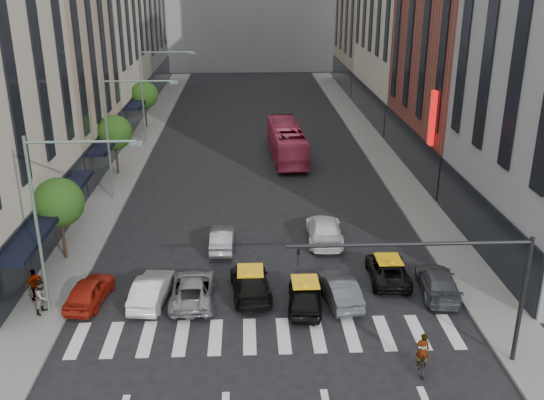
{
  "coord_description": "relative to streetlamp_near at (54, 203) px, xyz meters",
  "views": [
    {
      "loc": [
        -1.01,
        -22.84,
        16.11
      ],
      "look_at": [
        0.38,
        8.97,
        4.0
      ],
      "focal_mm": 40.0,
      "sensor_mm": 36.0,
      "label": 1
    }
  ],
  "objects": [
    {
      "name": "ground",
      "position": [
        10.04,
        -4.0,
        -5.9
      ],
      "size": [
        160.0,
        160.0,
        0.0
      ],
      "primitive_type": "plane",
      "color": "black",
      "rests_on": "ground"
    },
    {
      "name": "pedestrian_far",
      "position": [
        -1.93,
        1.14,
        -4.89
      ],
      "size": [
        1.02,
        1.0,
        1.73
      ],
      "primitive_type": "imported",
      "rotation": [
        0.0,
        0.0,
        3.91
      ],
      "color": "gray",
      "rests_on": "sidewalk_left"
    },
    {
      "name": "streetlamp_far",
      "position": [
        0.0,
        32.0,
        0.0
      ],
      "size": [
        5.38,
        0.25,
        9.0
      ],
      "color": "gray",
      "rests_on": "sidewalk_left"
    },
    {
      "name": "taxi_center",
      "position": [
        11.88,
        0.01,
        -5.19
      ],
      "size": [
        2.07,
        4.35,
        1.44
      ],
      "primitive_type": "imported",
      "rotation": [
        0.0,
        0.0,
        3.05
      ],
      "color": "black",
      "rests_on": "ground"
    },
    {
      "name": "car_row2_left",
      "position": [
        7.45,
        7.22,
        -5.25
      ],
      "size": [
        1.45,
        3.97,
        1.3
      ],
      "primitive_type": "imported",
      "rotation": [
        0.0,
        0.0,
        3.12
      ],
      "color": "#A3A3A8",
      "rests_on": "ground"
    },
    {
      "name": "liberty_sign",
      "position": [
        22.64,
        16.0,
        0.1
      ],
      "size": [
        0.3,
        0.7,
        4.0
      ],
      "color": "red",
      "rests_on": "ground"
    },
    {
      "name": "car_grey_mid",
      "position": [
        13.72,
        0.56,
        -5.21
      ],
      "size": [
        2.04,
        4.38,
        1.39
      ],
      "primitive_type": "imported",
      "rotation": [
        0.0,
        0.0,
        3.28
      ],
      "color": "#46494F",
      "rests_on": "ground"
    },
    {
      "name": "bus",
      "position": [
        12.69,
        26.25,
        -4.34
      ],
      "size": [
        3.13,
        11.34,
        3.13
      ],
      "primitive_type": "imported",
      "rotation": [
        0.0,
        0.0,
        3.19
      ],
      "color": "#D43E66",
      "rests_on": "ground"
    },
    {
      "name": "streetlamp_mid",
      "position": [
        0.0,
        16.0,
        0.0
      ],
      "size": [
        5.38,
        0.25,
        9.0
      ],
      "color": "gray",
      "rests_on": "sidewalk_left"
    },
    {
      "name": "tree_far",
      "position": [
        -1.76,
        38.0,
        -2.25
      ],
      "size": [
        2.88,
        2.88,
        4.95
      ],
      "color": "black",
      "rests_on": "sidewalk_left"
    },
    {
      "name": "motorcycle",
      "position": [
        16.37,
        -5.42,
        -5.47
      ],
      "size": [
        0.81,
        1.7,
        0.86
      ],
      "primitive_type": "imported",
      "rotation": [
        0.0,
        0.0,
        2.99
      ],
      "color": "black",
      "rests_on": "ground"
    },
    {
      "name": "car_white_front",
      "position": [
        4.04,
        0.92,
        -5.2
      ],
      "size": [
        1.98,
        4.44,
        1.42
      ],
      "primitive_type": "imported",
      "rotation": [
        0.0,
        0.0,
        3.03
      ],
      "color": "silver",
      "rests_on": "ground"
    },
    {
      "name": "taxi_right",
      "position": [
        16.74,
        2.73,
        -5.28
      ],
      "size": [
        2.28,
        4.56,
        1.24
      ],
      "primitive_type": "imported",
      "rotation": [
        0.0,
        0.0,
        3.09
      ],
      "color": "black",
      "rests_on": "ground"
    },
    {
      "name": "taxi_left",
      "position": [
        9.14,
        1.43,
        -5.2
      ],
      "size": [
        2.38,
        4.97,
        1.4
      ],
      "primitive_type": "imported",
      "rotation": [
        0.0,
        0.0,
        3.23
      ],
      "color": "black",
      "rests_on": "ground"
    },
    {
      "name": "car_row2_right",
      "position": [
        13.87,
        8.05,
        -5.15
      ],
      "size": [
        2.37,
        5.31,
        1.51
      ],
      "primitive_type": "imported",
      "rotation": [
        0.0,
        0.0,
        3.09
      ],
      "color": "white",
      "rests_on": "ground"
    },
    {
      "name": "streetlamp_near",
      "position": [
        0.0,
        0.0,
        0.0
      ],
      "size": [
        5.38,
        0.25,
        9.0
      ],
      "color": "gray",
      "rests_on": "sidewalk_left"
    },
    {
      "name": "car_red",
      "position": [
        0.84,
        0.95,
        -5.22
      ],
      "size": [
        2.13,
        4.19,
        1.37
      ],
      "primitive_type": "imported",
      "rotation": [
        0.0,
        0.0,
        3.01
      ],
      "color": "#9D1D0E",
      "rests_on": "ground"
    },
    {
      "name": "sidewalk_right",
      "position": [
        21.54,
        26.0,
        -5.83
      ],
      "size": [
        3.0,
        96.0,
        0.15
      ],
      "primitive_type": "cube",
      "color": "slate",
      "rests_on": "ground"
    },
    {
      "name": "pedestrian_near",
      "position": [
        -1.16,
        -0.15,
        -4.85
      ],
      "size": [
        0.93,
        1.05,
        1.8
      ],
      "primitive_type": "imported",
      "rotation": [
        0.0,
        0.0,
        1.25
      ],
      "color": "gray",
      "rests_on": "sidewalk_left"
    },
    {
      "name": "building_right_b",
      "position": [
        27.04,
        23.0,
        7.1
      ],
      "size": [
        8.0,
        18.0,
        26.0
      ],
      "primitive_type": "cube",
      "color": "brown",
      "rests_on": "ground"
    },
    {
      "name": "tree_near",
      "position": [
        -1.76,
        6.0,
        -2.25
      ],
      "size": [
        2.88,
        2.88,
        4.95
      ],
      "color": "black",
      "rests_on": "sidewalk_left"
    },
    {
      "name": "sidewalk_left",
      "position": [
        -1.46,
        26.0,
        -5.83
      ],
      "size": [
        3.0,
        96.0,
        0.15
      ],
      "primitive_type": "cube",
      "color": "slate",
      "rests_on": "ground"
    },
    {
      "name": "car_silver",
      "position": [
        6.14,
        0.99,
        -5.24
      ],
      "size": [
        2.28,
        4.83,
        1.33
      ],
      "primitive_type": "imported",
      "rotation": [
        0.0,
        0.0,
        3.16
      ],
      "color": "gray",
      "rests_on": "ground"
    },
    {
      "name": "building_left_b",
      "position": [
        -6.96,
        24.0,
        6.1
      ],
      "size": [
        8.0,
        16.0,
        24.0
      ],
      "primitive_type": "cube",
      "color": "tan",
      "rests_on": "ground"
    },
    {
      "name": "car_grey_curb",
      "position": [
        19.04,
        1.12,
        -5.23
      ],
      "size": [
        2.41,
        4.81,
        1.34
      ],
      "primitive_type": "imported",
      "rotation": [
        0.0,
        0.0,
        3.02
      ],
      "color": "#43464B",
      "rests_on": "ground"
    },
    {
      "name": "tree_mid",
      "position": [
        -1.76,
        22.0,
        -2.25
      ],
      "size": [
        2.88,
        2.88,
        4.95
      ],
      "color": "black",
      "rests_on": "sidewalk_left"
    },
    {
      "name": "traffic_signal",
      "position": [
        17.74,
        -5.0,
        -1.43
      ],
      "size": [
        10.1,
        0.2,
        6.0
      ],
      "color": "black",
      "rests_on": "ground"
    },
    {
      "name": "rider",
      "position": [
        16.37,
        -5.42,
        -4.25
      ],
      "size": [
        0.63,
        0.47,
        1.6
      ],
      "primitive_type": "imported",
      "rotation": [
        0.0,
        0.0,
        2.99
      ],
      "color": "gray",
      "rests_on": "motorcycle"
    }
  ]
}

